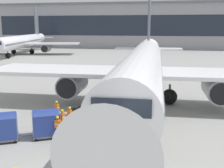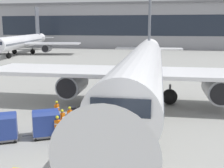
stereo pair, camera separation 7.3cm
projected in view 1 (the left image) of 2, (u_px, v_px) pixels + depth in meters
name	position (u px, v px, depth m)	size (l,w,h in m)	color
parked_airplane	(142.00, 68.00, 27.95)	(31.35, 40.95, 14.05)	white
belt_loader	(87.00, 113.00, 23.15)	(5.27, 3.45, 3.11)	#A3A8B2
baggage_cart_lead	(46.00, 123.00, 20.43)	(2.78, 2.35, 1.91)	#515156
baggage_cart_second	(2.00, 127.00, 19.67)	(2.78, 2.35, 1.91)	#515156
ground_crew_by_loader	(70.00, 116.00, 22.11)	(0.31, 0.56, 1.74)	#514C42
ground_crew_by_carts	(57.00, 109.00, 23.79)	(0.32, 0.56, 1.74)	#514C42
ground_crew_marshaller	(62.00, 119.00, 21.37)	(0.34, 0.55, 1.74)	#514C42
ground_crew_wingwalker	(58.00, 126.00, 19.87)	(0.56, 0.32, 1.74)	#333847
safety_cone_engine_keepout	(88.00, 106.00, 27.03)	(0.66, 0.66, 0.75)	black
apron_guidance_line_lead_in	(140.00, 107.00, 28.04)	(0.20, 110.00, 0.01)	yellow
terminal_building	(180.00, 26.00, 103.78)	(135.60, 21.78, 16.01)	#939399
distant_airplane	(21.00, 42.00, 79.62)	(33.07, 41.62, 14.08)	white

